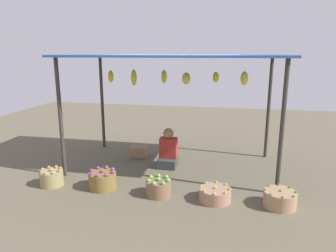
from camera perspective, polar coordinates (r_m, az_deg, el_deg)
name	(u,v)px	position (r m, az deg, el deg)	size (l,w,h in m)	color
ground_plane	(173,165)	(6.32, 0.98, -7.28)	(14.00, 14.00, 0.00)	brown
market_stall_structure	(174,63)	(5.92, 1.14, 11.54)	(4.06, 2.15, 2.20)	#38332D
vendor_person	(168,152)	(6.19, 0.04, -4.79)	(0.36, 0.44, 0.78)	#343A3B
basket_potatoes	(52,178)	(5.74, -20.70, -8.93)	(0.39, 0.39, 0.31)	#978955
basket_purple_onions	(103,180)	(5.38, -12.01, -9.73)	(0.46, 0.46, 0.34)	olive
basket_green_apples	(159,187)	(5.02, -1.75, -11.29)	(0.40, 0.40, 0.31)	brown
basket_limes	(215,194)	(4.92, 8.68, -12.39)	(0.49, 0.49, 0.24)	#A57760
basket_green_chilies	(280,199)	(4.98, 19.96, -12.55)	(0.48, 0.48, 0.28)	#A37D5B
wooden_crate_near_vendor	(139,151)	(6.84, -5.35, -4.70)	(0.39, 0.30, 0.22)	#946D4D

